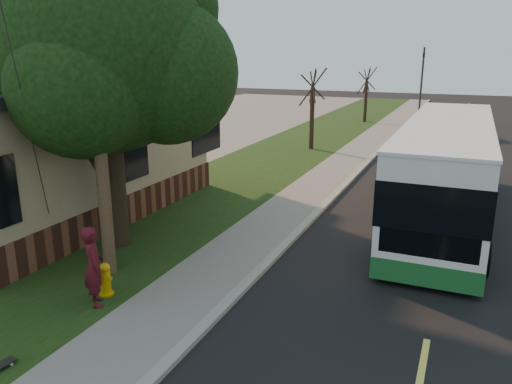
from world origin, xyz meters
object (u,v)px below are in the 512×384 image
(fire_hydrant, at_px, (105,279))
(leafy_tree, at_px, (109,52))
(transit_bus, at_px, (446,168))
(utility_pole, at_px, (94,78))
(skateboarder, at_px, (94,266))
(bare_tree_far, at_px, (366,96))
(distant_car, at_px, (461,127))
(traffic_signal, at_px, (422,78))
(bare_tree_near, at_px, (312,110))
(dumpster, at_px, (20,210))

(fire_hydrant, bearing_deg, leafy_tree, 120.67)
(fire_hydrant, xyz_separation_m, transit_bus, (6.35, 8.62, 1.23))
(transit_bus, bearing_deg, utility_pole, -132.80)
(skateboarder, bearing_deg, bare_tree_far, -47.93)
(distant_car, bearing_deg, traffic_signal, 105.26)
(utility_pole, xyz_separation_m, distant_car, (7.17, 24.48, -3.94))
(leafy_tree, relative_size, skateboarder, 4.51)
(utility_pole, height_order, distant_car, utility_pole)
(bare_tree_near, relative_size, skateboarder, 2.49)
(bare_tree_far, relative_size, transit_bus, 0.35)
(fire_hydrant, relative_size, traffic_signal, 0.13)
(utility_pole, xyz_separation_m, traffic_signal, (3.81, 33.01, -1.47))
(fire_hydrant, bearing_deg, traffic_signal, 84.79)
(utility_pole, bearing_deg, skateboarder, -60.45)
(traffic_signal, bearing_deg, distant_car, -68.47)
(utility_pole, distance_m, leafy_tree, 1.94)
(bare_tree_far, bearing_deg, bare_tree_near, -92.39)
(utility_pole, bearing_deg, bare_tree_far, 89.40)
(utility_pole, relative_size, bare_tree_near, 2.11)
(fire_hydrant, height_order, distant_car, distant_car)
(fire_hydrant, relative_size, utility_pole, 0.08)
(dumpster, bearing_deg, leafy_tree, 6.27)
(utility_pole, xyz_separation_m, transit_bus, (7.06, 7.62, -2.97))
(traffic_signal, height_order, transit_bus, traffic_signal)
(utility_pole, height_order, leafy_tree, utility_pole)
(fire_hydrant, distance_m, leafy_tree, 5.65)
(dumpster, bearing_deg, fire_hydrant, -24.55)
(bare_tree_near, bearing_deg, fire_hydrant, -87.14)
(traffic_signal, height_order, dumpster, traffic_signal)
(fire_hydrant, height_order, skateboarder, skateboarder)
(leafy_tree, bearing_deg, dumpster, -173.73)
(transit_bus, bearing_deg, bare_tree_near, 127.71)
(utility_pole, relative_size, skateboarder, 5.25)
(fire_hydrant, xyz_separation_m, bare_tree_near, (-0.90, 18.00, 1.72))
(traffic_signal, height_order, skateboarder, traffic_signal)
(distant_car, bearing_deg, skateboarder, -110.07)
(transit_bus, bearing_deg, distant_car, 89.63)
(bare_tree_far, bearing_deg, traffic_signal, 48.81)
(distant_car, bearing_deg, leafy_tree, -115.65)
(bare_tree_far, distance_m, dumpster, 28.13)
(utility_pole, xyz_separation_m, skateboarder, (0.81, -1.42, -3.70))
(bare_tree_near, distance_m, distant_car, 10.59)
(skateboarder, xyz_separation_m, dumpster, (-5.08, 2.70, -0.25))
(leafy_tree, height_order, bare_tree_far, leafy_tree)
(dumpster, bearing_deg, distant_car, 63.75)
(skateboarder, distance_m, distant_car, 26.67)
(traffic_signal, bearing_deg, dumpster, -104.29)
(skateboarder, bearing_deg, dumpster, 13.12)
(utility_pole, bearing_deg, leafy_tree, 117.60)
(dumpster, bearing_deg, utility_pole, -16.69)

